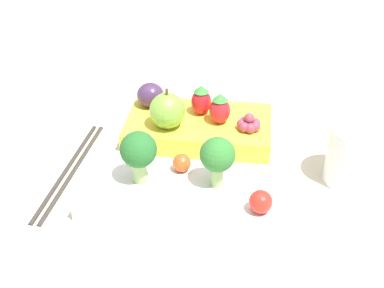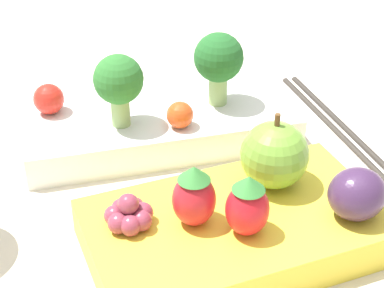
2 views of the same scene
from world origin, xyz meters
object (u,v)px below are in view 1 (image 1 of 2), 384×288
strawberry_0 (201,100)px  cherry_tomato_1 (182,163)px  drinking_cup (355,157)px  apple (167,111)px  chopsticks_pair (70,169)px  strawberry_1 (220,109)px  plum (151,95)px  bento_box_fruit (199,128)px  broccoli_floret_1 (217,156)px  cherry_tomato_0 (261,202)px  grape_cluster (249,124)px  broccoli_floret_0 (139,151)px  bento_box_savoury (184,198)px

strawberry_0 → cherry_tomato_1: bearing=86.0°
drinking_cup → apple: bearing=-14.5°
apple → chopsticks_pair: 0.14m
strawberry_1 → plum: 0.11m
strawberry_0 → plum: 0.07m
bento_box_fruit → strawberry_1: size_ratio=4.54×
broccoli_floret_1 → cherry_tomato_0: broccoli_floret_1 is taller
strawberry_0 → grape_cluster: bearing=152.2°
bento_box_fruit → grape_cluster: 0.07m
broccoli_floret_1 → plum: broccoli_floret_1 is taller
broccoli_floret_0 → chopsticks_pair: broccoli_floret_0 is taller
cherry_tomato_1 → bento_box_savoury: bearing=100.7°
apple → grape_cluster: apple is taller
broccoli_floret_1 → apple: broccoli_floret_1 is taller
strawberry_0 → drinking_cup: size_ratio=0.58×
plum → strawberry_0: bearing=170.1°
bento_box_savoury → bento_box_fruit: (-0.00, -0.15, -0.00)m
broccoli_floret_1 → grape_cluster: size_ratio=1.88×
bento_box_fruit → chopsticks_pair: size_ratio=0.94×
bento_box_savoury → strawberry_0: size_ratio=5.58×
cherry_tomato_0 → strawberry_1: 0.19m
broccoli_floret_0 → strawberry_1: broccoli_floret_0 is taller
bento_box_fruit → cherry_tomato_1: (0.01, 0.12, 0.02)m
apple → strawberry_1: 0.07m
bento_box_fruit → broccoli_floret_0: broccoli_floret_0 is taller
bento_box_savoury → cherry_tomato_0: size_ratio=9.38×
cherry_tomato_0 → grape_cluster: (0.02, -0.16, -0.00)m
apple → grape_cluster: 0.11m
bento_box_fruit → broccoli_floret_1: broccoli_floret_1 is taller
chopsticks_pair → broccoli_floret_1: bearing=167.2°
cherry_tomato_1 → grape_cluster: (-0.08, -0.10, -0.00)m
strawberry_0 → broccoli_floret_0: bearing=71.5°
cherry_tomato_1 → strawberry_1: bearing=-107.5°
strawberry_0 → grape_cluster: 0.08m
broccoli_floret_1 → cherry_tomato_1: size_ratio=2.78×
broccoli_floret_1 → plum: (0.11, -0.17, -0.02)m
bento_box_savoury → chopsticks_pair: (0.15, -0.06, -0.01)m
strawberry_1 → drinking_cup: drinking_cup is taller
apple → grape_cluster: size_ratio=1.74×
cherry_tomato_1 → plum: plum is taller
strawberry_0 → strawberry_1: 0.03m
broccoli_floret_1 → grape_cluster: bearing=-105.1°
broccoli_floret_0 → broccoli_floret_1: (-0.09, -0.00, -0.00)m
cherry_tomato_0 → strawberry_1: bearing=-72.8°
cherry_tomato_0 → bento_box_fruit: bearing=-65.4°
cherry_tomato_1 → plum: 0.16m
drinking_cup → broccoli_floret_0: bearing=13.8°
cherry_tomato_1 → drinking_cup: (-0.20, -0.04, -0.00)m
bento_box_savoury → broccoli_floret_1: bearing=-160.2°
cherry_tomato_0 → broccoli_floret_0: bearing=-15.9°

